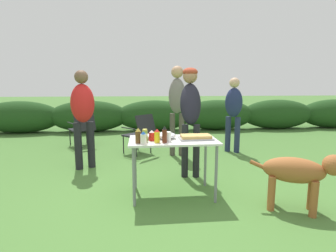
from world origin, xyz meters
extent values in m
plane|color=#477533|center=(0.00, 0.00, 0.00)|extent=(60.00, 60.00, 0.00)
ellipsoid|color=#1E4219|center=(-4.00, 4.89, 0.47)|extent=(2.40, 0.90, 0.95)
ellipsoid|color=#1E4219|center=(-2.00, 4.89, 0.47)|extent=(2.40, 0.90, 0.95)
ellipsoid|color=#1E4219|center=(0.00, 4.89, 0.47)|extent=(2.40, 0.90, 0.95)
ellipsoid|color=#1E4219|center=(2.00, 4.89, 0.47)|extent=(2.40, 0.90, 0.95)
ellipsoid|color=#1E4219|center=(4.00, 4.89, 0.47)|extent=(2.40, 0.90, 0.95)
ellipsoid|color=#1E4219|center=(6.00, 4.89, 0.47)|extent=(2.40, 0.90, 0.95)
cube|color=silver|center=(0.00, 0.00, 0.73)|extent=(1.10, 0.64, 0.02)
cylinder|color=gray|center=(-0.49, -0.27, 0.36)|extent=(0.04, 0.04, 0.71)
cylinder|color=gray|center=(0.49, -0.27, 0.36)|extent=(0.04, 0.04, 0.71)
cylinder|color=gray|center=(-0.49, 0.27, 0.36)|extent=(0.04, 0.04, 0.71)
cylinder|color=gray|center=(0.49, 0.27, 0.36)|extent=(0.04, 0.04, 0.71)
cube|color=#9E9EA3|center=(0.29, -0.03, 0.75)|extent=(0.42, 0.25, 0.02)
cube|color=tan|center=(0.29, -0.03, 0.78)|extent=(0.37, 0.21, 0.04)
cylinder|color=white|center=(-0.35, 0.07, 0.76)|extent=(0.21, 0.21, 0.05)
ellipsoid|color=silver|center=(-0.09, 0.05, 0.78)|extent=(0.25, 0.25, 0.08)
cylinder|color=white|center=(-0.08, -0.12, 0.80)|extent=(0.08, 0.08, 0.12)
cylinder|color=brown|center=(-0.43, -0.18, 0.81)|extent=(0.07, 0.07, 0.14)
cone|color=gold|center=(-0.43, -0.18, 0.90)|extent=(0.06, 0.06, 0.04)
cylinder|color=yellow|center=(-0.21, -0.17, 0.81)|extent=(0.07, 0.07, 0.13)
cone|color=red|center=(-0.21, -0.17, 0.89)|extent=(0.06, 0.06, 0.04)
cylinder|color=olive|center=(-0.35, -0.11, 0.81)|extent=(0.06, 0.06, 0.13)
cylinder|color=#D1CC47|center=(-0.35, -0.11, 0.88)|extent=(0.06, 0.06, 0.02)
cylinder|color=red|center=(-0.27, -0.05, 0.79)|extent=(0.07, 0.07, 0.10)
cone|color=white|center=(-0.27, -0.05, 0.86)|extent=(0.06, 0.06, 0.03)
cylinder|color=silver|center=(-0.37, -0.23, 0.80)|extent=(0.07, 0.07, 0.12)
cone|color=#194793|center=(-0.37, -0.23, 0.87)|extent=(0.06, 0.06, 0.03)
cylinder|color=#562314|center=(-0.12, -0.19, 0.82)|extent=(0.06, 0.06, 0.16)
cone|color=black|center=(-0.12, -0.19, 0.92)|extent=(0.05, 0.05, 0.04)
cylinder|color=black|center=(0.26, 0.66, 0.41)|extent=(0.10, 0.10, 0.82)
cylinder|color=black|center=(0.44, 0.64, 0.41)|extent=(0.10, 0.10, 0.82)
ellipsoid|color=black|center=(0.36, 0.78, 1.13)|extent=(0.36, 0.49, 0.70)
sphere|color=#936B4C|center=(0.37, 0.90, 1.55)|extent=(0.23, 0.23, 0.23)
ellipsoid|color=#993823|center=(0.37, 0.90, 1.62)|extent=(0.24, 0.24, 0.14)
cylinder|color=black|center=(-1.46, 1.21, 0.40)|extent=(0.13, 0.13, 0.80)
cylinder|color=black|center=(-1.27, 1.31, 0.40)|extent=(0.13, 0.13, 0.80)
ellipsoid|color=red|center=(-1.37, 1.26, 1.12)|extent=(0.48, 0.43, 0.64)
sphere|color=brown|center=(-1.37, 1.26, 1.55)|extent=(0.22, 0.22, 0.22)
cylinder|color=#232D4C|center=(1.44, 2.15, 0.38)|extent=(0.12, 0.12, 0.75)
cylinder|color=#232D4C|center=(1.60, 2.03, 0.38)|extent=(0.12, 0.12, 0.75)
ellipsoid|color=navy|center=(1.52, 2.09, 1.06)|extent=(0.45, 0.42, 0.61)
sphere|color=#DBAD89|center=(1.52, 2.09, 1.46)|extent=(0.21, 0.21, 0.21)
cylinder|color=#4C473D|center=(0.22, 1.95, 0.43)|extent=(0.11, 0.11, 0.86)
cylinder|color=#4C473D|center=(0.40, 1.91, 0.43)|extent=(0.11, 0.11, 0.86)
ellipsoid|color=slate|center=(0.31, 1.93, 1.20)|extent=(0.37, 0.30, 0.69)
sphere|color=tan|center=(0.31, 1.93, 1.67)|extent=(0.24, 0.24, 0.24)
cylinder|color=#9E5B2D|center=(1.15, -0.36, 0.20)|extent=(0.08, 0.08, 0.40)
cylinder|color=#9E5B2D|center=(1.07, -0.53, 0.20)|extent=(0.08, 0.08, 0.40)
cylinder|color=#9E5B2D|center=(1.53, -0.55, 0.20)|extent=(0.08, 0.08, 0.40)
cylinder|color=#9E5B2D|center=(1.44, -0.72, 0.20)|extent=(0.08, 0.08, 0.40)
ellipsoid|color=#9E5B2D|center=(1.30, -0.54, 0.47)|extent=(0.71, 0.55, 0.29)
sphere|color=#9E5B2D|center=(1.64, -0.71, 0.57)|extent=(0.22, 0.22, 0.22)
cylinder|color=#9E5B2D|center=(0.97, -0.37, 0.49)|extent=(0.21, 0.14, 0.11)
cube|color=#232328|center=(-0.50, 2.16, 0.39)|extent=(0.65, 0.65, 0.03)
cube|color=#232328|center=(-0.31, 1.95, 0.61)|extent=(0.45, 0.43, 0.44)
cylinder|color=black|center=(-0.51, 1.87, 0.19)|extent=(0.02, 0.02, 0.38)
cylinder|color=black|center=(-0.22, 2.15, 0.19)|extent=(0.02, 0.02, 0.38)
cylinder|color=black|center=(-0.78, 2.17, 0.19)|extent=(0.02, 0.02, 0.38)
cylinder|color=black|center=(-0.49, 2.44, 0.19)|extent=(0.02, 0.02, 0.38)
cylinder|color=black|center=(-0.67, 2.00, 0.56)|extent=(0.30, 0.32, 0.02)
cylinder|color=black|center=(-0.33, 2.31, 0.56)|extent=(0.30, 0.32, 0.02)
cube|color=#232328|center=(-1.82, 2.98, 0.39)|extent=(0.63, 0.63, 0.03)
cube|color=#232328|center=(-1.67, 2.75, 0.61)|extent=(0.48, 0.38, 0.44)
cylinder|color=black|center=(-1.88, 2.71, 0.19)|extent=(0.02, 0.02, 0.38)
cylinder|color=black|center=(-1.54, 2.92, 0.19)|extent=(0.02, 0.02, 0.38)
cylinder|color=black|center=(-2.09, 3.05, 0.19)|extent=(0.02, 0.02, 0.38)
cylinder|color=black|center=(-1.75, 3.26, 0.19)|extent=(0.02, 0.02, 0.38)
cylinder|color=black|center=(-2.01, 2.86, 0.56)|extent=(0.24, 0.37, 0.02)
cylinder|color=black|center=(-1.62, 3.11, 0.56)|extent=(0.24, 0.37, 0.02)
camera|label=1|loc=(-0.38, -3.21, 1.42)|focal=28.00mm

